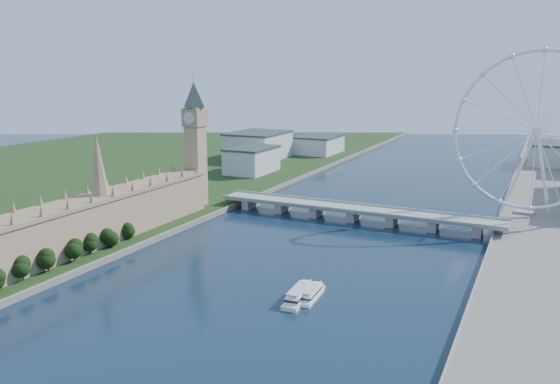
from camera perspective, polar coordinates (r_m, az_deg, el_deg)
The scene contains 7 objects.
parliament_range at distance 371.74m, azimuth -18.12°, elevation -2.52°, with size 24.00×200.00×70.00m.
big_ben at distance 445.89m, azimuth -8.88°, elevation 6.62°, with size 20.02×20.02×110.00m.
westminster_bridge at distance 419.25m, azimuth 7.73°, elevation -2.03°, with size 220.00×22.00×9.50m.
london_eye at distance 443.79m, azimuth 25.25°, elevation 5.69°, with size 113.60×39.12×124.30m.
city_skyline at distance 658.97m, azimuth 18.18°, elevation 3.62°, with size 505.00×280.00×32.00m.
tour_boat_near at distance 274.65m, azimuth 1.97°, elevation -11.25°, with size 8.15×31.78×7.04m, color silver, non-canonical shape.
tour_boat_far at distance 277.15m, azimuth 3.28°, elevation -11.04°, with size 6.83×26.87×5.91m, color white, non-canonical shape.
Camera 1 is at (124.91, -86.66, 109.88)m, focal length 35.00 mm.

